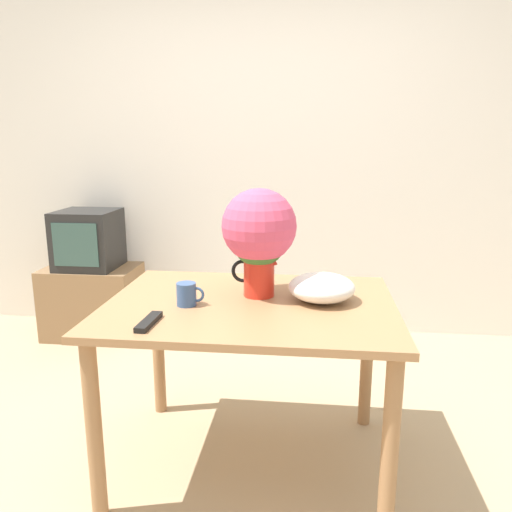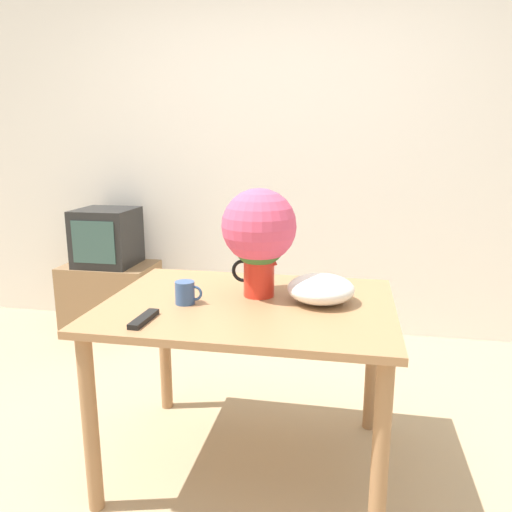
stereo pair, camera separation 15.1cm
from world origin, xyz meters
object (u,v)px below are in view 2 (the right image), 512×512
object	(u,v)px
coffee_mug	(186,293)
white_bowl	(321,289)
flower_vase	(259,233)
tv_set	(107,237)

from	to	relation	value
coffee_mug	white_bowl	world-z (taller)	white_bowl
flower_vase	white_bowl	size ratio (longest dim) A/B	1.67
flower_vase	coffee_mug	size ratio (longest dim) A/B	4.05
coffee_mug	tv_set	world-z (taller)	tv_set
coffee_mug	white_bowl	xyz separation A→B (m)	(0.54, 0.12, 0.01)
flower_vase	white_bowl	bearing A→B (deg)	-8.84
coffee_mug	tv_set	bearing A→B (deg)	127.06
flower_vase	coffee_mug	distance (m)	0.39
flower_vase	coffee_mug	world-z (taller)	flower_vase
flower_vase	white_bowl	xyz separation A→B (m)	(0.27, -0.04, -0.22)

